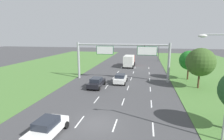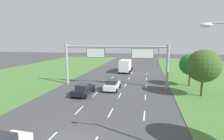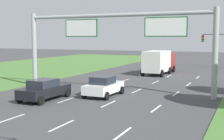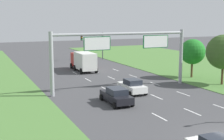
# 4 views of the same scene
# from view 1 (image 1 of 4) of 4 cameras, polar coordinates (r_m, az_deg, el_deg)

# --- Properties ---
(ground_plane) EXTENTS (200.00, 200.00, 0.00)m
(ground_plane) POSITION_cam_1_polar(r_m,az_deg,el_deg) (17.53, -4.94, -16.99)
(ground_plane) COLOR #424244
(lane_dashes_inner_left) EXTENTS (0.14, 50.40, 0.01)m
(lane_dashes_inner_left) POSITION_cam_1_polar(r_m,az_deg,el_deg) (23.22, -5.05, -9.65)
(lane_dashes_inner_left) COLOR white
(lane_dashes_inner_left) RESTS_ON ground_plane
(lane_dashes_inner_right) EXTENTS (0.14, 50.40, 0.01)m
(lane_dashes_inner_right) POSITION_cam_1_polar(r_m,az_deg,el_deg) (22.56, 3.66, -10.28)
(lane_dashes_inner_right) COLOR white
(lane_dashes_inner_right) RESTS_ON ground_plane
(lane_dashes_slip) EXTENTS (0.14, 50.40, 0.01)m
(lane_dashes_slip) POSITION_cam_1_polar(r_m,az_deg,el_deg) (22.43, 12.72, -10.68)
(lane_dashes_slip) COLOR white
(lane_dashes_slip) RESTS_ON ground_plane
(car_near_red) EXTENTS (2.19, 4.53, 1.59)m
(car_near_red) POSITION_cam_1_polar(r_m,az_deg,el_deg) (28.32, -5.10, -4.08)
(car_near_red) COLOR black
(car_near_red) RESTS_ON ground_plane
(car_lead_silver) EXTENTS (2.18, 4.06, 1.63)m
(car_lead_silver) POSITION_cam_1_polar(r_m,az_deg,el_deg) (30.64, 2.74, -2.84)
(car_lead_silver) COLOR white
(car_lead_silver) RESTS_ON ground_plane
(car_mid_lane) EXTENTS (2.22, 4.30, 1.55)m
(car_mid_lane) POSITION_cam_1_polar(r_m,az_deg,el_deg) (16.11, -20.48, -17.28)
(car_mid_lane) COLOR white
(car_mid_lane) RESTS_ON ground_plane
(box_truck) EXTENTS (2.82, 7.12, 3.05)m
(box_truck) POSITION_cam_1_polar(r_m,az_deg,el_deg) (46.73, 5.66, 3.10)
(box_truck) COLOR #B21E19
(box_truck) RESTS_ON ground_plane
(sign_gantry) EXTENTS (17.24, 0.44, 7.00)m
(sign_gantry) POSITION_cam_1_polar(r_m,az_deg,el_deg) (32.13, 3.53, 5.23)
(sign_gantry) COLOR #9EA0A5
(sign_gantry) RESTS_ON ground_plane
(traffic_light_mast) EXTENTS (4.76, 0.49, 5.60)m
(traffic_light_mast) POSITION_cam_1_polar(r_m,az_deg,el_deg) (58.21, 13.11, 6.67)
(traffic_light_mast) COLOR #47494F
(traffic_light_mast) RESTS_ON ground_plane
(roadside_tree_mid) EXTENTS (4.37, 4.37, 6.40)m
(roadside_tree_mid) POSITION_cam_1_polar(r_m,az_deg,el_deg) (30.18, 26.90, 2.30)
(roadside_tree_mid) COLOR #513823
(roadside_tree_mid) RESTS_ON ground_plane
(roadside_tree_far) EXTENTS (3.56, 3.56, 5.50)m
(roadside_tree_far) POSITION_cam_1_polar(r_m,az_deg,el_deg) (35.46, 23.85, 2.92)
(roadside_tree_far) COLOR #513823
(roadside_tree_far) RESTS_ON ground_plane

